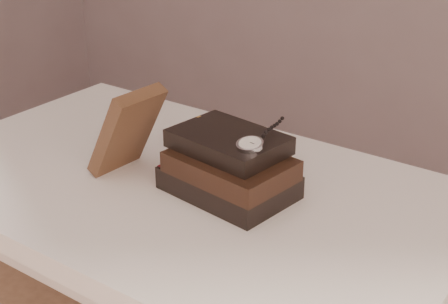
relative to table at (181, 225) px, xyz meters
The scene contains 5 objects.
table is the anchor object (origin of this frame).
book_stack 0.17m from the table, ahead, with size 0.23×0.18×0.11m.
journal 0.20m from the table, 162.07° to the right, with size 0.03×0.11×0.18m, color #3C2417.
pocket_watch 0.26m from the table, ahead, with size 0.05×0.15×0.02m.
eyeglasses 0.18m from the table, 70.83° to the left, with size 0.10×0.11×0.04m.
Camera 1 is at (0.67, -0.45, 1.29)m, focal length 52.82 mm.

